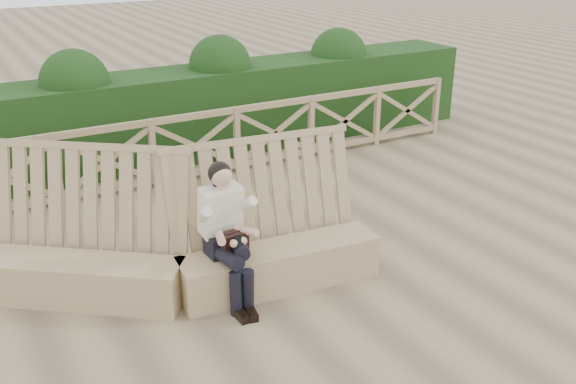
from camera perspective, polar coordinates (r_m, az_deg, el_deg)
ground at (r=7.66m, az=2.09°, el=-7.10°), size 60.00×60.00×0.00m
bench at (r=7.23m, az=-9.54°, el=-5.65°), size 4.29×2.28×1.62m
woman at (r=6.85m, az=-5.49°, el=-3.26°), size 0.44×0.93×1.54m
guardrail at (r=10.32m, az=-8.17°, el=4.05°), size 10.10×0.09×1.10m
hedge at (r=11.34m, az=-10.54°, el=6.64°), size 12.00×1.20×1.50m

